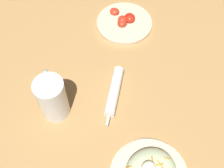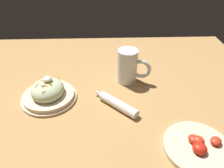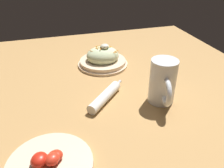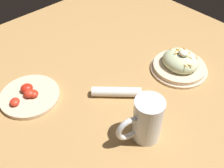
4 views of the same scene
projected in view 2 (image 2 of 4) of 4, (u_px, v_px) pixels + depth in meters
name	position (u px, v px, depth m)	size (l,w,h in m)	color
ground_plane	(113.00, 112.00, 0.81)	(1.43, 1.43, 0.00)	#B2844C
salad_plate	(48.00, 93.00, 0.86)	(0.23, 0.23, 0.10)	beige
beer_mug	(128.00, 68.00, 0.95)	(0.09, 0.15, 0.16)	white
napkin_roll	(118.00, 104.00, 0.83)	(0.17, 0.17, 0.04)	white
tomato_plate	(198.00, 147.00, 0.67)	(0.21, 0.21, 0.04)	beige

